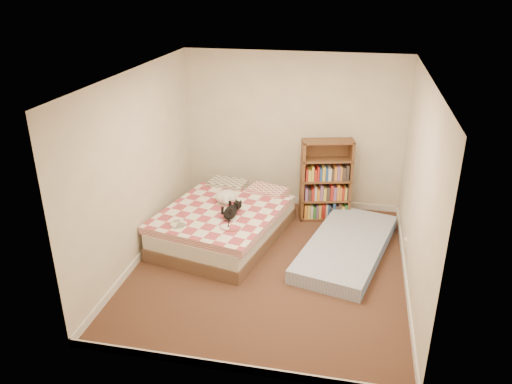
% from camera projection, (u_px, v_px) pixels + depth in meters
% --- Properties ---
extents(room, '(3.51, 4.01, 2.51)m').
position_uv_depth(room, '(271.00, 182.00, 6.17)').
color(room, '#4D2E21').
rests_on(room, ground).
extents(bed, '(1.86, 2.33, 0.55)m').
position_uv_depth(bed, '(225.00, 222.00, 7.25)').
color(bed, brown).
rests_on(bed, room).
extents(bookshelf, '(0.84, 0.44, 1.29)m').
position_uv_depth(bookshelf, '(326.00, 189.00, 7.75)').
color(bookshelf, brown).
rests_on(bookshelf, room).
extents(floor_mattress, '(1.43, 2.29, 0.19)m').
position_uv_depth(floor_mattress, '(346.00, 247.00, 6.88)').
color(floor_mattress, '#738CC0').
rests_on(floor_mattress, room).
extents(black_cat, '(0.27, 0.67, 0.15)m').
position_uv_depth(black_cat, '(231.00, 211.00, 6.86)').
color(black_cat, black).
rests_on(black_cat, bed).
extents(white_dog, '(0.43, 0.44, 0.17)m').
position_uv_depth(white_dog, '(226.00, 197.00, 7.25)').
color(white_dog, white).
rests_on(white_dog, bed).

